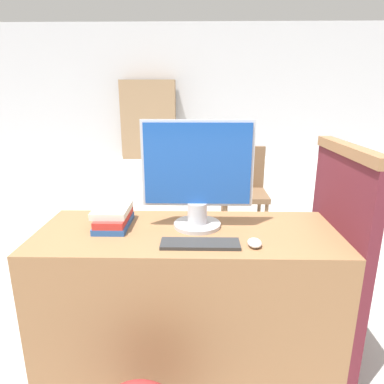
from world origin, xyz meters
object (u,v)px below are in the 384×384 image
at_px(monitor, 197,176).
at_px(keyboard, 200,244).
at_px(book_stack, 113,217).
at_px(far_chair, 243,186).
at_px(mouse, 255,243).

xyz_separation_m(monitor, keyboard, (0.01, -0.23, -0.26)).
bearing_deg(keyboard, book_stack, 152.76).
height_order(monitor, book_stack, monitor).
bearing_deg(book_stack, monitor, -0.09).
bearing_deg(monitor, book_stack, 179.91).
bearing_deg(far_chair, keyboard, -70.18).
height_order(mouse, book_stack, book_stack).
distance_m(keyboard, far_chair, 1.95).
distance_m(monitor, keyboard, 0.34).
relative_size(keyboard, book_stack, 1.27).
xyz_separation_m(mouse, book_stack, (-0.69, 0.23, 0.03)).
relative_size(monitor, mouse, 6.30).
bearing_deg(far_chair, monitor, -72.36).
height_order(monitor, far_chair, monitor).
relative_size(monitor, far_chair, 0.62).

